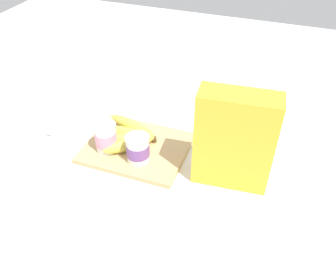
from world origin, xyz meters
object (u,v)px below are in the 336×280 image
(yogurt_cup_back, at_px, (106,137))
(banana_bunch, at_px, (129,135))
(cutting_board, at_px, (137,148))
(yogurt_cup_front, at_px, (138,149))
(spoon, at_px, (53,136))
(cereal_box, at_px, (234,141))

(yogurt_cup_back, relative_size, banana_bunch, 0.46)
(cutting_board, distance_m, banana_bunch, 0.04)
(yogurt_cup_front, distance_m, yogurt_cup_back, 0.10)
(banana_bunch, xyz_separation_m, spoon, (0.24, 0.06, -0.03))
(cutting_board, relative_size, cereal_box, 1.11)
(cereal_box, height_order, yogurt_cup_front, cereal_box)
(yogurt_cup_back, xyz_separation_m, spoon, (0.19, -0.01, -0.05))
(cutting_board, distance_m, yogurt_cup_front, 0.08)
(cereal_box, relative_size, yogurt_cup_back, 3.05)
(yogurt_cup_back, distance_m, spoon, 0.20)
(cutting_board, height_order, cereal_box, cereal_box)
(cereal_box, distance_m, yogurt_cup_front, 0.27)
(cereal_box, xyz_separation_m, banana_bunch, (0.32, -0.04, -0.10))
(spoon, bearing_deg, cutting_board, -172.14)
(cutting_board, bearing_deg, yogurt_cup_front, 119.42)
(yogurt_cup_front, height_order, spoon, yogurt_cup_front)
(yogurt_cup_back, bearing_deg, cutting_board, -150.35)
(yogurt_cup_back, bearing_deg, cereal_box, -177.24)
(yogurt_cup_front, relative_size, spoon, 0.64)
(yogurt_cup_back, bearing_deg, spoon, -1.56)
(yogurt_cup_back, xyz_separation_m, banana_bunch, (-0.04, -0.06, -0.02))
(cereal_box, distance_m, spoon, 0.57)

